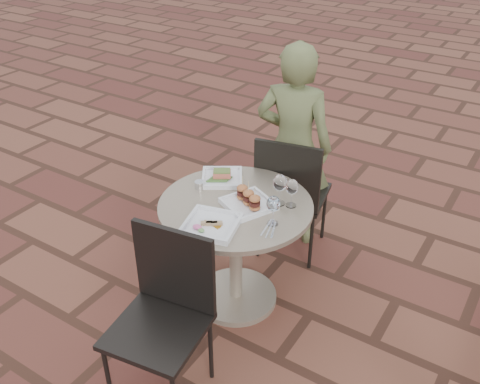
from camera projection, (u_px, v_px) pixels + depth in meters
The scene contains 13 objects.
ground at pixel (217, 330), 3.23m from camera, with size 60.00×60.00×0.00m, color brown.
cafe_table at pixel (236, 238), 3.21m from camera, with size 0.90×0.90×0.73m.
chair_far at pixel (290, 188), 3.58m from camera, with size 0.52×0.52×0.93m.
chair_near at pixel (166, 303), 2.64m from camera, with size 0.50×0.50×0.93m.
diner at pixel (293, 147), 3.69m from camera, with size 0.54×0.35×1.48m, color #525931.
plate_salmon at pixel (222, 177), 3.31m from camera, with size 0.34×0.34×0.07m.
plate_sliders at pixel (248, 201), 3.04m from camera, with size 0.34×0.34×0.17m.
plate_tuna at pixel (211, 224), 2.88m from camera, with size 0.34×0.34×0.03m.
wine_glass_right at pixel (273, 205), 2.85m from camera, with size 0.07×0.07×0.18m.
wine_glass_mid at pixel (280, 183), 3.02m from camera, with size 0.08×0.08×0.19m.
wine_glass_far at pixel (292, 187), 3.00m from camera, with size 0.07×0.07×0.17m.
steel_ramekin at pixel (200, 185), 3.22m from camera, with size 0.06×0.06×0.05m, color silver.
cutlery_set at pixel (270, 229), 2.87m from camera, with size 0.08×0.18×0.00m, color silver, non-canonical shape.
Camera 1 is at (1.36, -1.88, 2.40)m, focal length 40.00 mm.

